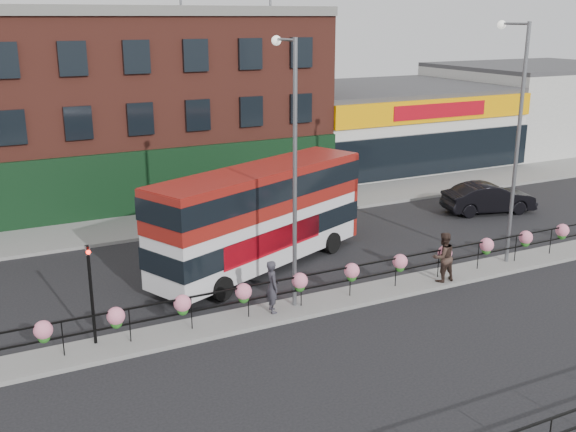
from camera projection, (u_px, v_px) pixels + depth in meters
name	position (u px, v px, depth m)	size (l,w,h in m)	color
ground	(326.00, 304.00, 24.03)	(120.00, 120.00, 0.00)	black
north_pavement	(208.00, 217.00, 34.28)	(60.00, 4.00, 0.15)	gray
median	(326.00, 302.00, 24.01)	(60.00, 1.60, 0.15)	gray
brick_building	(89.00, 104.00, 37.93)	(25.00, 12.21, 10.30)	brown
supermarket	(383.00, 124.00, 47.22)	(15.00, 12.25, 5.30)	silver
warehouse_east	(536.00, 105.00, 53.54)	(14.50, 12.00, 6.30)	#BBBBB5
median_railing	(326.00, 277.00, 23.73)	(30.04, 0.56, 1.23)	black
double_decker_bus	(261.00, 207.00, 26.84)	(10.41, 6.29, 4.16)	silver
car	(489.00, 198.00, 35.08)	(5.02, 2.78, 1.57)	black
pedestrian_a	(272.00, 286.00, 22.84)	(0.54, 0.73, 1.85)	#2F2D36
pedestrian_b	(443.00, 257.00, 25.50)	(0.96, 0.76, 1.94)	#362620
lamp_column_west	(292.00, 152.00, 22.29)	(0.33, 1.60, 9.12)	slate
lamp_column_east	(515.00, 124.00, 26.45)	(0.34, 1.68, 9.58)	slate
traffic_light_median	(90.00, 273.00, 20.21)	(0.15, 0.28, 3.65)	black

